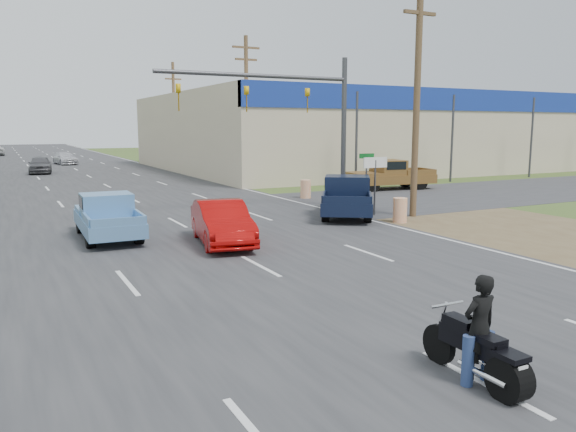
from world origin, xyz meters
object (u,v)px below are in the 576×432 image
brown_pickup (388,175)px  distant_car_grey (40,165)px  distant_car_silver (65,158)px  motorcycle (481,355)px  red_convertible (222,223)px  blue_pickup (107,216)px  navy_pickup (347,196)px  rider (479,333)px

brown_pickup → distant_car_grey: brown_pickup is taller
distant_car_silver → brown_pickup: bearing=-75.1°
motorcycle → brown_pickup: (15.09, 22.05, 0.44)m
red_convertible → blue_pickup: blue_pickup is taller
motorcycle → blue_pickup: blue_pickup is taller
navy_pickup → brown_pickup: 10.98m
brown_pickup → distant_car_grey: (-18.15, 22.69, -0.19)m
distant_car_grey → blue_pickup: bearing=-84.3°
brown_pickup → distant_car_grey: 29.06m
blue_pickup → distant_car_grey: (-0.14, 30.56, -0.06)m
rider → distant_car_silver: (0.01, 55.82, -0.18)m
motorcycle → rider: 0.33m
distant_car_silver → red_convertible: bearing=-98.8°
distant_car_grey → motorcycle: bearing=-80.6°
motorcycle → navy_pickup: size_ratio=0.38×
motorcycle → brown_pickup: 26.72m
red_convertible → distant_car_grey: 33.55m
rider → blue_pickup: rider is taller
red_convertible → blue_pickup: (-3.15, 2.83, 0.08)m
rider → distant_car_grey: rider is taller
blue_pickup → distant_car_silver: bearing=87.5°
blue_pickup → brown_pickup: size_ratio=0.83×
red_convertible → distant_car_grey: (-3.28, 33.39, 0.02)m
rider → distant_car_grey: (-3.06, 44.69, -0.07)m
navy_pickup → distant_car_silver: navy_pickup is taller
motorcycle → blue_pickup: bearing=102.2°
distant_car_silver → navy_pickup: bearing=-89.3°
rider → motorcycle: bearing=90.0°
distant_car_grey → red_convertible: bearing=-78.9°
distant_car_grey → rider: bearing=-80.6°
distant_car_grey → distant_car_silver: bearing=80.1°
blue_pickup → distant_car_grey: 30.56m
navy_pickup → motorcycle: bearing=-82.7°
rider → blue_pickup: bearing=-77.7°
red_convertible → motorcycle: red_convertible is taller
red_convertible → rider: rider is taller
rider → distant_car_silver: rider is taller
brown_pickup → distant_car_grey: size_ratio=1.34×
red_convertible → distant_car_silver: size_ratio=1.01×
red_convertible → blue_pickup: 4.23m
motorcycle → brown_pickup: brown_pickup is taller
distant_car_grey → distant_car_silver: distant_car_grey is taller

